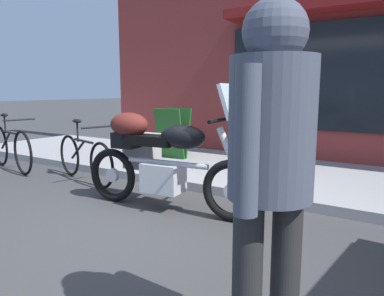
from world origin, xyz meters
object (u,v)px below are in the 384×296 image
object	(u,v)px
parked_bicycle	(84,157)
sandwich_board_sign	(173,133)
touring_motorcycle	(159,156)
second_bicycle_by_cafe	(11,147)
pedestrian_walking	(271,149)

from	to	relation	value
parked_bicycle	sandwich_board_sign	distance (m)	1.78
touring_motorcycle	second_bicycle_by_cafe	xyz separation A→B (m)	(-3.34, 0.24, -0.22)
touring_motorcycle	pedestrian_walking	bearing A→B (deg)	-40.40
second_bicycle_by_cafe	parked_bicycle	bearing A→B (deg)	4.79
sandwich_board_sign	second_bicycle_by_cafe	size ratio (longest dim) A/B	0.51
touring_motorcycle	parked_bicycle	distance (m)	1.75
parked_bicycle	second_bicycle_by_cafe	bearing A→B (deg)	-175.21
sandwich_board_sign	second_bicycle_by_cafe	world-z (taller)	sandwich_board_sign
second_bicycle_by_cafe	touring_motorcycle	bearing A→B (deg)	-4.06
pedestrian_walking	sandwich_board_sign	bearing A→B (deg)	131.04
pedestrian_walking	sandwich_board_sign	world-z (taller)	pedestrian_walking
touring_motorcycle	sandwich_board_sign	world-z (taller)	touring_motorcycle
pedestrian_walking	second_bicycle_by_cafe	distance (m)	5.65
touring_motorcycle	parked_bicycle	size ratio (longest dim) A/B	1.34
sandwich_board_sign	second_bicycle_by_cafe	xyz separation A→B (m)	(-2.01, -1.87, -0.18)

